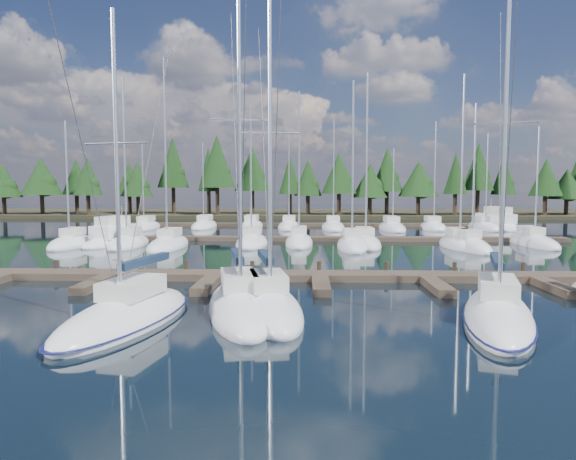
{
  "coord_description": "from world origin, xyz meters",
  "views": [
    {
      "loc": [
        -0.8,
        -11.35,
        5.25
      ],
      "look_at": [
        -1.96,
        22.0,
        2.53
      ],
      "focal_mm": 32.0,
      "sensor_mm": 36.0,
      "label": 1
    }
  ],
  "objects_px": {
    "front_sailboat_3": "(269,307)",
    "motor_yacht_left": "(116,239)",
    "front_sailboat_1": "(127,317)",
    "front_sailboat_2": "(240,306)",
    "main_dock": "(320,278)",
    "front_sailboat_4": "(498,315)",
    "motor_yacht_right": "(495,225)"
  },
  "relations": [
    {
      "from": "front_sailboat_1",
      "to": "motor_yacht_right",
      "type": "height_order",
      "value": "front_sailboat_1"
    },
    {
      "from": "front_sailboat_1",
      "to": "front_sailboat_3",
      "type": "distance_m",
      "value": 5.65
    },
    {
      "from": "main_dock",
      "to": "front_sailboat_1",
      "type": "height_order",
      "value": "front_sailboat_1"
    },
    {
      "from": "front_sailboat_1",
      "to": "front_sailboat_2",
      "type": "xyz_separation_m",
      "value": [
        4.17,
        1.77,
        0.02
      ]
    },
    {
      "from": "front_sailboat_2",
      "to": "front_sailboat_3",
      "type": "bearing_deg",
      "value": -6.3
    },
    {
      "from": "main_dock",
      "to": "motor_yacht_left",
      "type": "xyz_separation_m",
      "value": [
        -18.51,
        18.31,
        0.28
      ]
    },
    {
      "from": "front_sailboat_3",
      "to": "motor_yacht_right",
      "type": "xyz_separation_m",
      "value": [
        25.78,
        45.33,
        0.23
      ]
    },
    {
      "from": "front_sailboat_1",
      "to": "motor_yacht_left",
      "type": "relative_size",
      "value": 1.35
    },
    {
      "from": "front_sailboat_3",
      "to": "motor_yacht_left",
      "type": "bearing_deg",
      "value": 121.9
    },
    {
      "from": "front_sailboat_4",
      "to": "motor_yacht_left",
      "type": "xyz_separation_m",
      "value": [
        -25.25,
        26.99,
        0.2
      ]
    },
    {
      "from": "front_sailboat_2",
      "to": "front_sailboat_4",
      "type": "xyz_separation_m",
      "value": [
        10.3,
        -1.11,
        -0.01
      ]
    },
    {
      "from": "main_dock",
      "to": "front_sailboat_2",
      "type": "xyz_separation_m",
      "value": [
        -3.56,
        -7.56,
        0.09
      ]
    },
    {
      "from": "front_sailboat_3",
      "to": "front_sailboat_1",
      "type": "bearing_deg",
      "value": -163.24
    },
    {
      "from": "main_dock",
      "to": "front_sailboat_2",
      "type": "bearing_deg",
      "value": -115.23
    },
    {
      "from": "front_sailboat_1",
      "to": "motor_yacht_right",
      "type": "bearing_deg",
      "value": 56.4
    },
    {
      "from": "main_dock",
      "to": "motor_yacht_right",
      "type": "distance_m",
      "value": 44.35
    },
    {
      "from": "main_dock",
      "to": "front_sailboat_3",
      "type": "xyz_separation_m",
      "value": [
        -2.32,
        -7.7,
        0.09
      ]
    },
    {
      "from": "main_dock",
      "to": "front_sailboat_1",
      "type": "xyz_separation_m",
      "value": [
        -7.73,
        -9.33,
        0.07
      ]
    },
    {
      "from": "main_dock",
      "to": "motor_yacht_right",
      "type": "xyz_separation_m",
      "value": [
        23.46,
        37.63,
        0.32
      ]
    },
    {
      "from": "motor_yacht_left",
      "to": "motor_yacht_right",
      "type": "distance_m",
      "value": 46.21
    },
    {
      "from": "front_sailboat_1",
      "to": "front_sailboat_4",
      "type": "bearing_deg",
      "value": 2.6
    },
    {
      "from": "front_sailboat_3",
      "to": "front_sailboat_4",
      "type": "height_order",
      "value": "front_sailboat_4"
    },
    {
      "from": "front_sailboat_4",
      "to": "motor_yacht_right",
      "type": "distance_m",
      "value": 49.23
    },
    {
      "from": "motor_yacht_right",
      "to": "front_sailboat_3",
      "type": "bearing_deg",
      "value": -119.63
    },
    {
      "from": "main_dock",
      "to": "front_sailboat_4",
      "type": "height_order",
      "value": "front_sailboat_4"
    },
    {
      "from": "main_dock",
      "to": "front_sailboat_1",
      "type": "relative_size",
      "value": 3.5
    },
    {
      "from": "front_sailboat_2",
      "to": "front_sailboat_4",
      "type": "relative_size",
      "value": 1.04
    },
    {
      "from": "front_sailboat_1",
      "to": "front_sailboat_3",
      "type": "bearing_deg",
      "value": 16.76
    },
    {
      "from": "main_dock",
      "to": "front_sailboat_3",
      "type": "height_order",
      "value": "front_sailboat_3"
    },
    {
      "from": "front_sailboat_1",
      "to": "main_dock",
      "type": "bearing_deg",
      "value": 50.35
    },
    {
      "from": "front_sailboat_4",
      "to": "motor_yacht_right",
      "type": "height_order",
      "value": "front_sailboat_4"
    },
    {
      "from": "main_dock",
      "to": "front_sailboat_4",
      "type": "bearing_deg",
      "value": -52.17
    }
  ]
}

